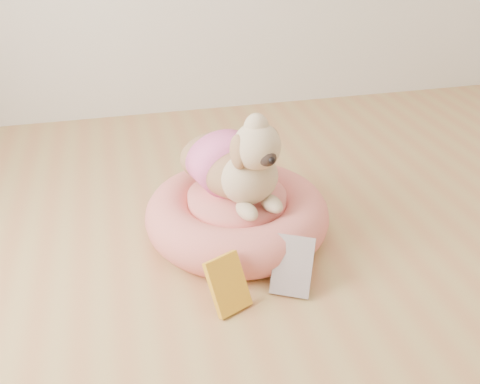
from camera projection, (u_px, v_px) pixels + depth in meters
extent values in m
plane|color=tan|center=(365.00, 366.00, 1.61)|extent=(4.50, 4.50, 0.00)
cylinder|color=#E77C5A|center=(237.00, 222.00, 2.20)|extent=(0.54, 0.54, 0.11)
torus|color=#E77C5A|center=(237.00, 214.00, 2.18)|extent=(0.75, 0.75, 0.19)
cylinder|color=#E77C5A|center=(237.00, 204.00, 2.16)|extent=(0.40, 0.40, 0.10)
cube|color=yellow|center=(228.00, 284.00, 1.80)|extent=(0.16, 0.16, 0.19)
cube|color=white|center=(293.00, 266.00, 1.89)|extent=(0.19, 0.19, 0.19)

